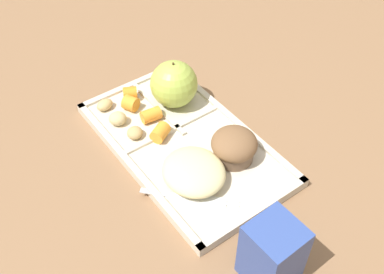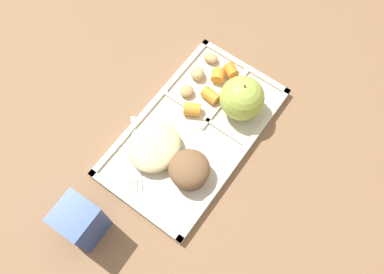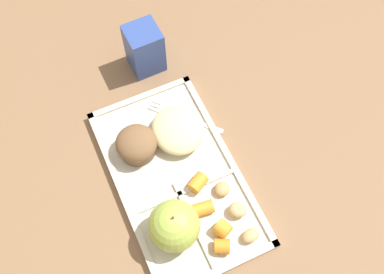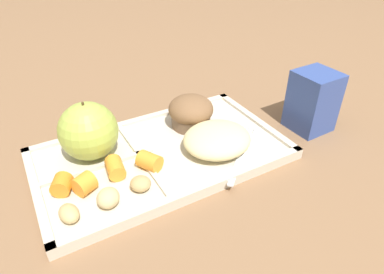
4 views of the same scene
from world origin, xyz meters
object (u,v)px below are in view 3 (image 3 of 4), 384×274
Objects in this scene: green_apple at (174,226)px; bran_muffin at (137,145)px; lunch_tray at (177,178)px; plastic_fork at (180,116)px; milk_carton at (144,49)px.

bran_muffin is at bearing 0.00° from green_apple.
lunch_tray is 0.13m from plastic_fork.
bran_muffin is (0.17, 0.00, -0.02)m from green_apple.
green_apple is at bearing -180.00° from bran_muffin.
milk_carton is at bearing -14.37° from green_apple.
green_apple reaches higher than plastic_fork.
plastic_fork is 0.16m from milk_carton.
milk_carton is (0.15, 0.01, 0.04)m from plastic_fork.
milk_carton is at bearing 3.97° from plastic_fork.
green_apple reaches higher than lunch_tray.
lunch_tray is 4.98× the size of bran_muffin.
milk_carton reaches higher than lunch_tray.
milk_carton is at bearing -9.97° from lunch_tray.
plastic_fork is (0.04, -0.10, -0.03)m from bran_muffin.
lunch_tray is at bearing 153.27° from plastic_fork.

